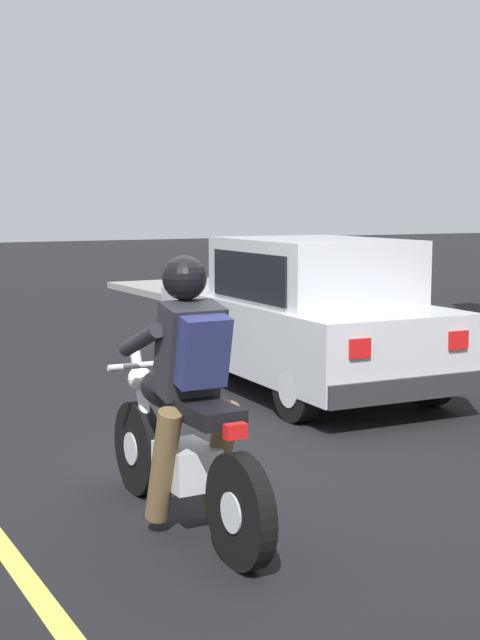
# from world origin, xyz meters

# --- Properties ---
(ground_plane) EXTENTS (80.00, 80.00, 0.00)m
(ground_plane) POSITION_xyz_m (0.00, 0.00, 0.00)
(ground_plane) COLOR black
(motorcycle_with_rider) EXTENTS (0.56, 2.02, 1.62)m
(motorcycle_with_rider) POSITION_xyz_m (-0.77, -0.71, 0.68)
(motorcycle_with_rider) COLOR black
(motorcycle_with_rider) RESTS_ON ground
(car_hatchback) EXTENTS (1.81, 3.85, 1.57)m
(car_hatchback) POSITION_xyz_m (1.97, 2.27, 0.77)
(car_hatchback) COLOR black
(car_hatchback) RESTS_ON ground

